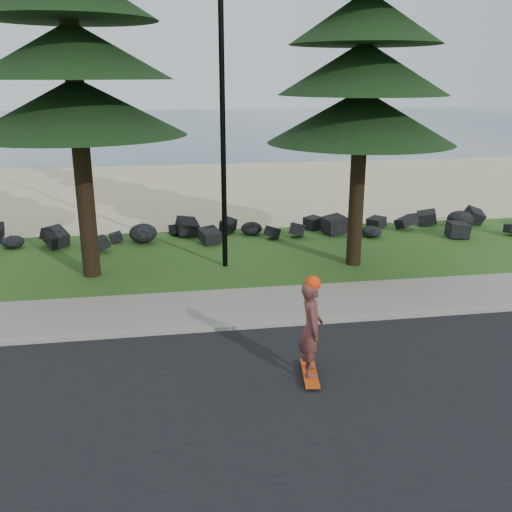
{
  "coord_description": "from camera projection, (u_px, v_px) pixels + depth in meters",
  "views": [
    {
      "loc": [
        -1.52,
        -11.5,
        4.95
      ],
      "look_at": [
        0.34,
        0.0,
        1.26
      ],
      "focal_mm": 40.0,
      "sensor_mm": 36.0,
      "label": 1
    }
  ],
  "objects": [
    {
      "name": "ground",
      "position": [
        241.0,
        311.0,
        12.55
      ],
      "size": [
        160.0,
        160.0,
        0.0
      ],
      "primitive_type": "plane",
      "color": "#29571B",
      "rests_on": "ground"
    },
    {
      "name": "seawall_boulders",
      "position": [
        217.0,
        242.0,
        17.82
      ],
      "size": [
        60.0,
        2.4,
        1.1
      ],
      "primitive_type": null,
      "color": "black",
      "rests_on": "ground"
    },
    {
      "name": "ocean",
      "position": [
        176.0,
        125.0,
        60.54
      ],
      "size": [
        160.0,
        58.0,
        0.01
      ],
      "primitive_type": "cube",
      "color": "#3B6371",
      "rests_on": "ground"
    },
    {
      "name": "skateboarder",
      "position": [
        311.0,
        329.0,
        9.48
      ],
      "size": [
        0.48,
        1.01,
        1.84
      ],
      "rotation": [
        0.0,
        0.0,
        1.43
      ],
      "color": "#DC450C",
      "rests_on": "ground"
    },
    {
      "name": "beach_sand",
      "position": [
        199.0,
        189.0,
        26.19
      ],
      "size": [
        160.0,
        15.0,
        0.01
      ],
      "primitive_type": "cube",
      "color": "beige",
      "rests_on": "ground"
    },
    {
      "name": "road",
      "position": [
        282.0,
        431.0,
        8.31
      ],
      "size": [
        160.0,
        7.0,
        0.02
      ],
      "primitive_type": "cube",
      "color": "black",
      "rests_on": "ground"
    },
    {
      "name": "kerb",
      "position": [
        247.0,
        326.0,
        11.68
      ],
      "size": [
        160.0,
        0.2,
        0.1
      ],
      "primitive_type": "cube",
      "color": "gray",
      "rests_on": "ground"
    },
    {
      "name": "lamp_post",
      "position": [
        223.0,
        110.0,
        14.31
      ],
      "size": [
        0.25,
        0.14,
        8.14
      ],
      "color": "black",
      "rests_on": "ground"
    },
    {
      "name": "sidewalk",
      "position": [
        240.0,
        306.0,
        12.72
      ],
      "size": [
        160.0,
        2.0,
        0.08
      ],
      "primitive_type": "cube",
      "color": "gray",
      "rests_on": "ground"
    }
  ]
}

